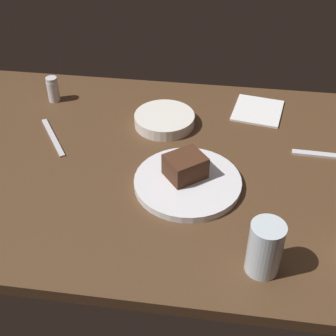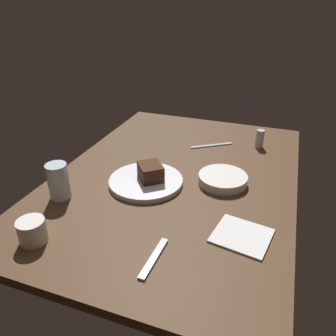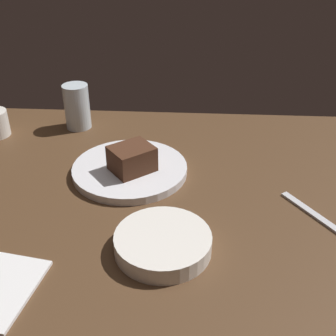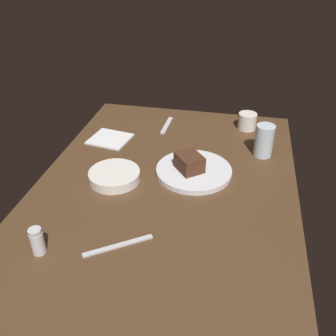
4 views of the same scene
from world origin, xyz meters
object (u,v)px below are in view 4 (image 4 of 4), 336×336
object	(u,v)px
salt_shaker	(37,241)
water_glass	(264,141)
dessert_plate	(194,171)
coffee_cup	(247,121)
folded_napkin	(110,139)
chocolate_cake_slice	(189,162)
dessert_spoon	(167,125)
side_bowl	(114,176)
butter_knife	(118,246)

from	to	relation	value
salt_shaker	water_glass	world-z (taller)	water_glass
dessert_plate	coffee_cup	bearing A→B (deg)	156.31
salt_shaker	coffee_cup	distance (cm)	96.48
salt_shaker	water_glass	xyz separation A→B (cm)	(-61.73, 56.51, 2.16)
dessert_plate	water_glass	size ratio (longest dim) A/B	2.16
coffee_cup	folded_napkin	world-z (taller)	coffee_cup
chocolate_cake_slice	coffee_cup	world-z (taller)	chocolate_cake_slice
salt_shaker	dessert_spoon	xyz separation A→B (cm)	(-77.78, 17.29, -3.44)
dessert_spoon	folded_napkin	xyz separation A→B (cm)	(16.22, -19.52, -0.05)
side_bowl	dessert_spoon	distance (cm)	43.49
chocolate_cake_slice	water_glass	xyz separation A→B (cm)	(-17.99, 24.35, 1.37)
side_bowl	dessert_plate	bearing A→B (deg)	110.48
side_bowl	butter_knife	size ratio (longest dim) A/B	0.89
salt_shaker	dessert_spoon	world-z (taller)	salt_shaker
side_bowl	folded_napkin	bearing A→B (deg)	-157.79
water_glass	chocolate_cake_slice	bearing A→B (deg)	-53.55
dessert_plate	folded_napkin	size ratio (longest dim) A/B	1.73
butter_knife	salt_shaker	bearing A→B (deg)	163.29
dessert_spoon	folded_napkin	size ratio (longest dim) A/B	1.01
coffee_cup	dessert_spoon	distance (cm)	33.40
dessert_spoon	folded_napkin	distance (cm)	25.38
side_bowl	salt_shaker	bearing A→B (deg)	-13.63
chocolate_cake_slice	salt_shaker	xyz separation A→B (cm)	(43.75, -32.16, -0.79)
side_bowl	folded_napkin	world-z (taller)	side_bowl
chocolate_cake_slice	coffee_cup	xyz separation A→B (cm)	(-38.61, 18.08, -1.25)
side_bowl	coffee_cup	xyz separation A→B (cm)	(-47.17, 41.71, 1.72)
butter_knife	folded_napkin	xyz separation A→B (cm)	(-55.54, -21.51, 0.05)
chocolate_cake_slice	butter_knife	world-z (taller)	chocolate_cake_slice
dessert_spoon	folded_napkin	bearing A→B (deg)	-48.31
dessert_spoon	salt_shaker	bearing A→B (deg)	-10.57
dessert_plate	butter_knife	world-z (taller)	dessert_plate
dessert_plate	dessert_spoon	size ratio (longest dim) A/B	1.72
salt_shaker	dessert_spoon	distance (cm)	79.75
dessert_plate	coffee_cup	xyz separation A→B (cm)	(-37.78, 16.58, 2.44)
side_bowl	water_glass	bearing A→B (deg)	118.95
salt_shaker	side_bowl	distance (cm)	36.28
coffee_cup	butter_knife	size ratio (longest dim) A/B	0.39
water_glass	dessert_plate	bearing A→B (deg)	-53.10
water_glass	coffee_cup	size ratio (longest dim) A/B	1.60
chocolate_cake_slice	salt_shaker	size ratio (longest dim) A/B	1.15
chocolate_cake_slice	coffee_cup	size ratio (longest dim) A/B	1.18
dessert_plate	chocolate_cake_slice	size ratio (longest dim) A/B	2.92
coffee_cup	butter_knife	world-z (taller)	coffee_cup
salt_shaker	side_bowl	world-z (taller)	salt_shaker
water_glass	coffee_cup	xyz separation A→B (cm)	(-20.63, -6.27, -2.62)
dessert_plate	side_bowl	distance (cm)	26.84
folded_napkin	dessert_plate	bearing A→B (deg)	64.69
side_bowl	dessert_spoon	xyz separation A→B (cm)	(-42.58, 8.76, -1.27)
salt_shaker	side_bowl	size ratio (longest dim) A/B	0.45
butter_knife	coffee_cup	bearing A→B (deg)	33.89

